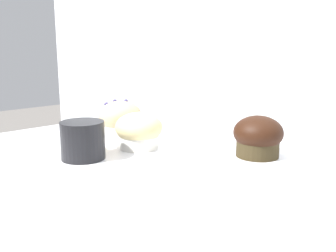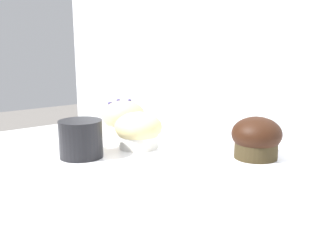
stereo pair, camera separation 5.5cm
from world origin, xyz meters
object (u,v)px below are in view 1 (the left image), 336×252
at_px(muffin_back_left, 139,131).
at_px(coffee_cup, 83,139).
at_px(muffin_back_right, 120,119).
at_px(muffin_front_center, 258,137).

height_order(muffin_back_left, coffee_cup, muffin_back_left).
bearing_deg(muffin_back_right, muffin_back_left, -18.26).
bearing_deg(muffin_back_right, coffee_cup, -55.81).
height_order(muffin_front_center, coffee_cup, muffin_front_center).
relative_size(muffin_front_center, muffin_back_left, 0.96).
height_order(muffin_front_center, muffin_back_right, muffin_back_right).
xyz_separation_m(muffin_back_left, muffin_back_right, (-0.13, 0.04, 0.00)).
xyz_separation_m(muffin_front_center, muffin_back_right, (-0.34, -0.10, -0.00)).
distance_m(muffin_front_center, muffin_back_left, 0.25).
relative_size(muffin_back_left, coffee_cup, 0.88).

